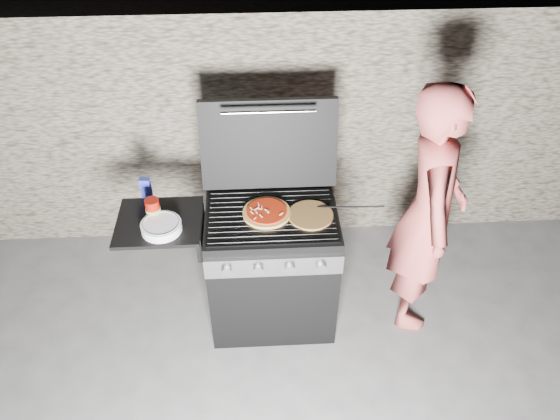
{
  "coord_description": "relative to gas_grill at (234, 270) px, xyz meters",
  "views": [
    {
      "loc": [
        -0.08,
        -2.46,
        3.03
      ],
      "look_at": [
        0.05,
        0.0,
        0.95
      ],
      "focal_mm": 35.0,
      "sensor_mm": 36.0,
      "label": 1
    }
  ],
  "objects": [
    {
      "name": "ground",
      "position": [
        0.25,
        0.0,
        -0.46
      ],
      "size": [
        50.0,
        50.0,
        0.0
      ],
      "primitive_type": "plane",
      "color": "#504F4E"
    },
    {
      "name": "stone_wall",
      "position": [
        0.25,
        1.05,
        0.44
      ],
      "size": [
        8.0,
        0.35,
        1.8
      ],
      "primitive_type": "cube",
      "color": "gray",
      "rests_on": "ground"
    },
    {
      "name": "gas_grill",
      "position": [
        0.0,
        0.0,
        0.0
      ],
      "size": [
        1.34,
        0.79,
        0.91
      ],
      "primitive_type": null,
      "color": "black",
      "rests_on": "ground"
    },
    {
      "name": "pizza_topped",
      "position": [
        0.22,
        0.01,
        0.47
      ],
      "size": [
        0.33,
        0.33,
        0.03
      ],
      "primitive_type": null,
      "rotation": [
        0.0,
        0.0,
        0.19
      ],
      "color": "tan",
      "rests_on": "gas_grill"
    },
    {
      "name": "plate_stack",
      "position": [
        -0.39,
        -0.09,
        0.47
      ],
      "size": [
        0.3,
        0.3,
        0.05
      ],
      "primitive_type": "cylinder",
      "rotation": [
        0.0,
        0.0,
        -0.33
      ],
      "color": "white",
      "rests_on": "gas_grill"
    },
    {
      "name": "person",
      "position": [
        1.21,
        0.02,
        0.41
      ],
      "size": [
        0.53,
        0.7,
        1.74
      ],
      "primitive_type": "imported",
      "rotation": [
        0.0,
        0.0,
        1.38
      ],
      "color": "#C7514E",
      "rests_on": "ground"
    },
    {
      "name": "blue_carton",
      "position": [
        -0.52,
        0.23,
        0.52
      ],
      "size": [
        0.07,
        0.04,
        0.14
      ],
      "primitive_type": "cube",
      "rotation": [
        0.0,
        0.0,
        -0.12
      ],
      "color": "#2B34B6",
      "rests_on": "gas_grill"
    },
    {
      "name": "pizza_plain",
      "position": [
        0.48,
        -0.02,
        0.46
      ],
      "size": [
        0.35,
        0.35,
        0.01
      ],
      "primitive_type": "cylinder",
      "rotation": [
        0.0,
        0.0,
        0.37
      ],
      "color": "tan",
      "rests_on": "gas_grill"
    },
    {
      "name": "tongs",
      "position": [
        0.72,
        0.0,
        0.5
      ],
      "size": [
        0.39,
        0.11,
        0.08
      ],
      "primitive_type": "cylinder",
      "rotation": [
        0.0,
        1.4,
        -0.25
      ],
      "color": "black",
      "rests_on": "gas_grill"
    },
    {
      "name": "sauce_jar",
      "position": [
        -0.45,
        0.03,
        0.51
      ],
      "size": [
        0.11,
        0.11,
        0.13
      ],
      "primitive_type": "cylinder",
      "rotation": [
        0.0,
        0.0,
        -0.32
      ],
      "color": "maroon",
      "rests_on": "gas_grill"
    }
  ]
}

